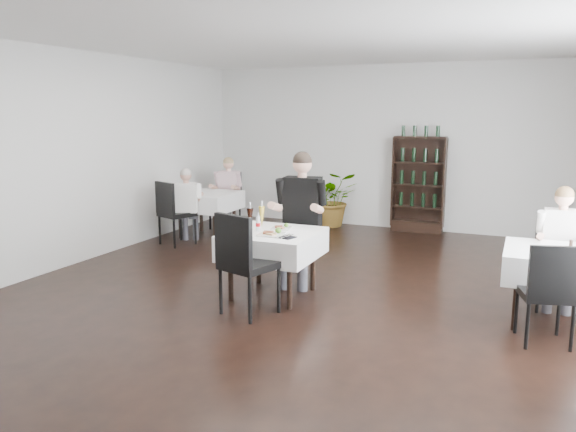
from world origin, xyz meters
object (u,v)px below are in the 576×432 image
(main_table, at_px, (273,244))
(potted_tree, at_px, (333,199))
(diner_main, at_px, (300,208))
(wine_shelf, at_px, (418,185))

(main_table, bearing_deg, potted_tree, 99.12)
(diner_main, bearing_deg, wine_shelf, 77.92)
(potted_tree, distance_m, diner_main, 3.70)
(diner_main, bearing_deg, main_table, -99.92)
(main_table, height_order, diner_main, diner_main)
(potted_tree, bearing_deg, main_table, -80.88)
(wine_shelf, relative_size, main_table, 1.70)
(wine_shelf, bearing_deg, potted_tree, -175.65)
(wine_shelf, relative_size, diner_main, 1.05)
(wine_shelf, relative_size, potted_tree, 1.68)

